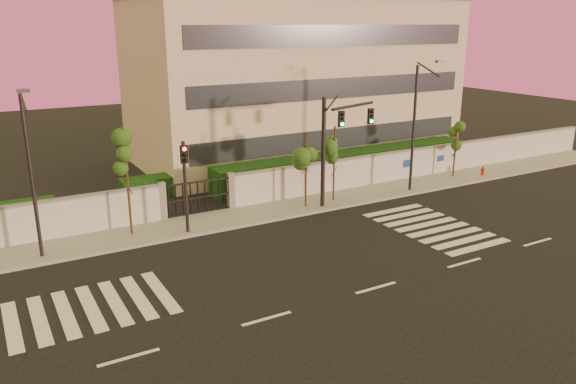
# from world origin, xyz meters

# --- Properties ---
(ground) EXTENTS (120.00, 120.00, 0.00)m
(ground) POSITION_xyz_m (0.00, 0.00, 0.00)
(ground) COLOR black
(ground) RESTS_ON ground
(sidewalk) EXTENTS (60.00, 3.00, 0.15)m
(sidewalk) POSITION_xyz_m (0.00, 10.50, 0.07)
(sidewalk) COLOR gray
(sidewalk) RESTS_ON ground
(perimeter_wall) EXTENTS (60.00, 0.36, 2.20)m
(perimeter_wall) POSITION_xyz_m (0.10, 12.00, 1.07)
(perimeter_wall) COLOR #B0B3B8
(perimeter_wall) RESTS_ON ground
(hedge_row) EXTENTS (41.00, 4.25, 1.80)m
(hedge_row) POSITION_xyz_m (1.17, 14.74, 0.82)
(hedge_row) COLOR black
(hedge_row) RESTS_ON ground
(institutional_building) EXTENTS (24.40, 12.40, 12.25)m
(institutional_building) POSITION_xyz_m (9.00, 21.99, 6.16)
(institutional_building) COLOR beige
(institutional_building) RESTS_ON ground
(road_markings) EXTENTS (57.00, 7.62, 0.02)m
(road_markings) POSITION_xyz_m (-1.58, 3.76, 0.01)
(road_markings) COLOR silver
(road_markings) RESTS_ON ground
(street_tree_c) EXTENTS (1.53, 1.22, 5.58)m
(street_tree_c) POSITION_xyz_m (-7.07, 10.63, 4.10)
(street_tree_c) COLOR #382314
(street_tree_c) RESTS_ON ground
(street_tree_d) EXTENTS (1.34, 1.07, 4.33)m
(street_tree_d) POSITION_xyz_m (2.83, 10.09, 3.19)
(street_tree_d) COLOR #382314
(street_tree_d) RESTS_ON ground
(street_tree_e) EXTENTS (1.32, 1.05, 4.61)m
(street_tree_e) POSITION_xyz_m (4.88, 10.27, 3.39)
(street_tree_e) COLOR #382314
(street_tree_e) RESTS_ON ground
(street_tree_f) EXTENTS (1.44, 1.15, 3.88)m
(street_tree_f) POSITION_xyz_m (15.14, 10.69, 2.86)
(street_tree_f) COLOR #382314
(street_tree_f) RESTS_ON ground
(traffic_signal_main) EXTENTS (3.98, 1.44, 6.42)m
(traffic_signal_main) POSITION_xyz_m (4.51, 9.65, 4.06)
(traffic_signal_main) COLOR black
(traffic_signal_main) RESTS_ON ground
(traffic_signal_secondary) EXTENTS (0.38, 0.35, 4.83)m
(traffic_signal_secondary) POSITION_xyz_m (-4.53, 9.50, 3.06)
(traffic_signal_secondary) COLOR black
(traffic_signal_secondary) RESTS_ON ground
(streetlight_west) EXTENTS (0.47, 1.89, 7.84)m
(streetlight_west) POSITION_xyz_m (-11.37, 9.69, 4.23)
(streetlight_west) COLOR black
(streetlight_west) RESTS_ON ground
(streetlight_east) EXTENTS (0.49, 1.99, 8.28)m
(streetlight_east) POSITION_xyz_m (10.34, 9.52, 4.47)
(streetlight_east) COLOR black
(streetlight_east) RESTS_ON ground
(fire_hydrant) EXTENTS (0.28, 0.27, 0.73)m
(fire_hydrant) POSITION_xyz_m (17.15, 9.90, 0.36)
(fire_hydrant) COLOR #A8150B
(fire_hydrant) RESTS_ON ground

